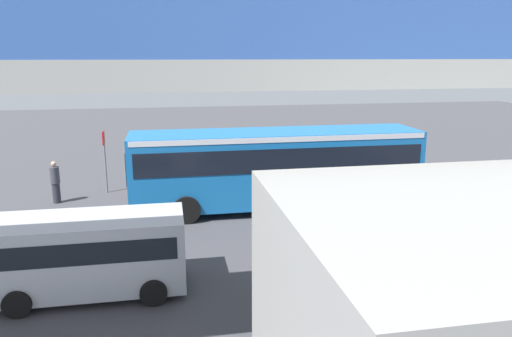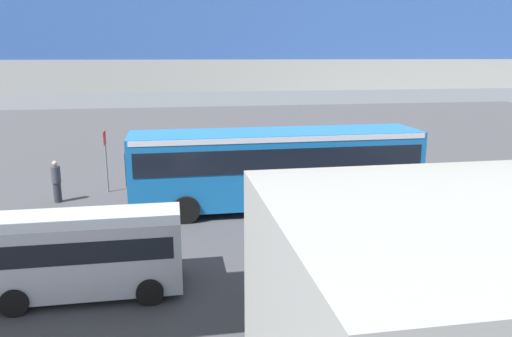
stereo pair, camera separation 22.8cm
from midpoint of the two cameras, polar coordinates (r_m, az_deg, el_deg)
ground at (r=20.31m, az=1.68°, el=-4.29°), size 80.00×80.00×0.00m
city_bus at (r=19.51m, az=2.05°, el=0.71°), size 11.54×2.85×3.15m
parked_van at (r=13.45m, az=-19.33°, el=-9.03°), size 4.80×2.17×2.05m
pedestrian at (r=22.07m, az=-22.73°, el=-1.51°), size 0.38×0.38×1.79m
traffic_sign at (r=22.74m, az=-17.62°, el=1.90°), size 0.08×0.60×2.80m
lane_dash_leftmost at (r=23.27m, az=10.30°, el=-2.21°), size 2.00×0.20×0.01m
lane_dash_left at (r=22.20m, az=0.58°, el=-2.74°), size 2.00×0.20×0.01m
lane_dash_centre at (r=21.82m, az=-9.80°, el=-3.23°), size 2.00×0.20×0.01m
pedestrian_overpass at (r=9.99m, az=13.94°, el=8.63°), size 31.74×2.60×7.12m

